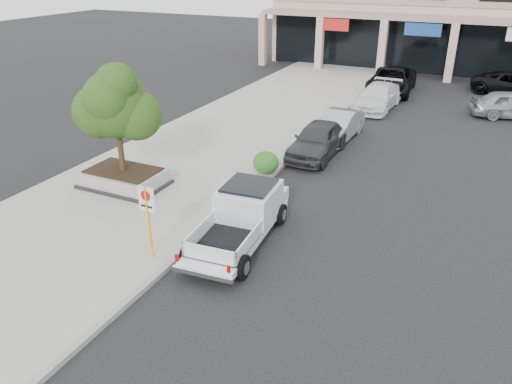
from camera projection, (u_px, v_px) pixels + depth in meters
ground at (247, 246)px, 15.87m from camera, size 120.00×120.00×0.00m
sidewalk at (198, 156)px, 22.88m from camera, size 8.00×52.00×0.15m
curb at (277, 170)px, 21.34m from camera, size 0.20×52.00×0.15m
planter at (124, 178)px, 19.60m from camera, size 3.20×2.20×0.68m
planter_tree at (121, 104)px, 18.42m from camera, size 2.90×2.55×4.00m
no_parking_sign at (148, 212)px, 14.46m from camera, size 0.55×0.09×2.30m
hedge at (266, 163)px, 20.67m from camera, size 1.10×0.99×0.93m
pickup_truck at (238, 220)px, 15.70m from camera, size 2.40×5.45×1.67m
curb_car_a at (317, 140)px, 22.78m from camera, size 1.87×4.57×1.55m
curb_car_b at (338, 126)px, 24.90m from camera, size 1.65×4.31×1.40m
curb_car_c at (377, 97)px, 29.94m from camera, size 2.27×5.11×1.46m
curb_car_d at (392, 81)px, 33.48m from camera, size 3.11×6.14×1.66m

